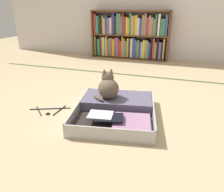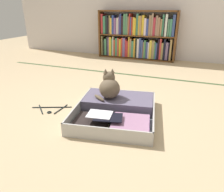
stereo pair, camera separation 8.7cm
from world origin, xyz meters
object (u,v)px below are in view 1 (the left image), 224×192
(black_cat, at_px, (108,87))
(bookshelf, at_px, (129,36))
(clothes_hanger, at_px, (49,110))
(open_suitcase, at_px, (117,109))

(black_cat, bearing_deg, bookshelf, 98.81)
(bookshelf, xyz_separation_m, black_cat, (0.34, -2.17, -0.19))
(black_cat, relative_size, clothes_hanger, 0.80)
(black_cat, distance_m, clothes_hanger, 0.60)
(bookshelf, bearing_deg, black_cat, -81.19)
(clothes_hanger, bearing_deg, bookshelf, 85.99)
(bookshelf, xyz_separation_m, open_suitcase, (0.45, -2.26, -0.36))
(black_cat, height_order, clothes_hanger, black_cat)
(bookshelf, height_order, open_suitcase, bookshelf)
(open_suitcase, bearing_deg, black_cat, 142.39)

